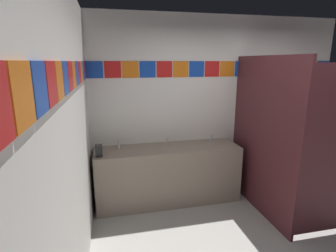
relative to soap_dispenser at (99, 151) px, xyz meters
name	(u,v)px	position (x,y,z in m)	size (l,w,h in m)	color
wall_back	(217,106)	(1.80, 0.48, 0.44)	(3.86, 0.09, 2.68)	white
wall_side	(68,150)	(-0.17, -1.26, 0.44)	(0.09, 3.41, 2.68)	white
vanity_counter	(168,173)	(0.95, 0.16, -0.48)	(2.05, 0.56, 0.82)	gray
faucet_left	(119,145)	(0.26, 0.25, -0.03)	(0.04, 0.10, 0.14)	silver
faucet_center	(167,142)	(0.95, 0.25, -0.03)	(0.04, 0.10, 0.14)	silver
faucet_right	(211,139)	(1.63, 0.25, -0.03)	(0.04, 0.10, 0.14)	silver
soap_dispenser	(99,151)	(0.00, 0.00, 0.00)	(0.09, 0.09, 0.16)	black
stall_divider	(285,142)	(2.28, -0.58, 0.14)	(0.92, 1.53, 2.09)	#471E23
toilet	(273,176)	(2.57, -0.02, -0.60)	(0.39, 0.49, 0.74)	white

